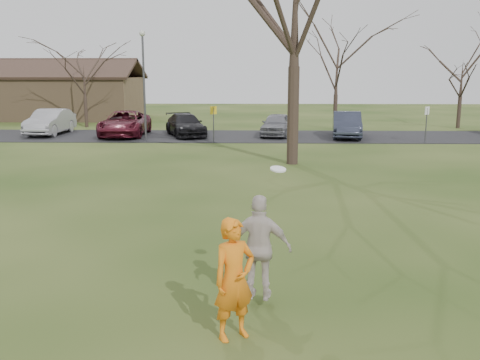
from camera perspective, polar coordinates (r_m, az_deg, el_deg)
name	(u,v)px	position (r m, az deg, el deg)	size (l,w,h in m)	color
ground	(233,317)	(9.04, -0.72, -14.55)	(120.00, 120.00, 0.00)	#1E380F
parking_strip	(249,136)	(33.35, 0.99, 4.73)	(62.00, 6.50, 0.04)	black
player_defender	(234,279)	(8.04, -0.64, -10.63)	(0.68, 0.45, 1.88)	orange
car_1	(50,122)	(36.17, -19.73, 5.91)	(1.71, 4.89, 1.61)	#A2A1A6
car_2	(125,123)	(34.07, -12.28, 5.96)	(2.58, 5.59, 1.55)	#561422
car_3	(186,125)	(33.52, -5.88, 5.91)	(1.90, 4.67, 1.35)	black
car_4	(277,125)	(33.40, 3.97, 5.97)	(1.67, 4.15, 1.41)	slate
car_5	(347,125)	(33.18, 11.41, 5.86)	(1.65, 4.73, 1.56)	#2C3042
catching_play	(260,248)	(9.05, 2.17, -7.28)	(1.13, 0.61, 2.29)	beige
building	(21,96)	(50.44, -22.46, 8.36)	(20.60, 8.50, 5.14)	#8C6D4C
lamp_post	(144,72)	(31.26, -10.32, 11.35)	(0.34, 0.34, 6.27)	#47474C
sign_yellow	(213,117)	(30.31, -2.87, 6.75)	(0.35, 0.35, 2.08)	#47474C
sign_white	(427,118)	(31.73, 19.43, 6.33)	(0.35, 0.35, 2.08)	#47474C
small_tree_row	(312,73)	(38.38, 7.78, 11.32)	(55.00, 5.90, 8.50)	#352821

